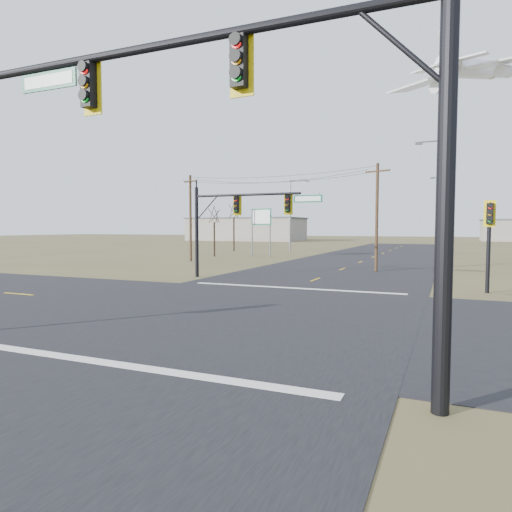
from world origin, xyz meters
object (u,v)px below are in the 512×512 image
Objects in this scene: pedestal_signal_ne at (489,226)px; utility_pole_near at (377,215)px; mast_arm_far at (241,211)px; mast_arm_near at (262,109)px; streetlight_a at (447,195)px; bare_tree_b at (234,210)px; bare_tree_a at (214,214)px; utility_pole_far at (190,216)px; highway_sign at (261,222)px; streetlight_c at (292,212)px; streetlight_b at (450,210)px.

utility_pole_near is (-6.95, 9.45, 0.87)m from pedestal_signal_ne.
mast_arm_near is at bearing -88.73° from mast_arm_far.
streetlight_a is 1.50× the size of bare_tree_b.
bare_tree_b is at bearing 138.74° from pedestal_signal_ne.
mast_arm_near is at bearing -110.33° from streetlight_a.
bare_tree_b is at bearing 105.03° from bare_tree_a.
utility_pole_near is at bearing -29.37° from bare_tree_a.
mast_arm_far is at bearing -177.91° from pedestal_signal_ne.
highway_sign is (4.04, 8.51, -0.54)m from utility_pole_far.
mast_arm_far is 1.20× the size of bare_tree_b.
bare_tree_b is at bearing 118.99° from mast_arm_near.
bare_tree_a is at bearing 122.13° from mast_arm_near.
bare_tree_b is at bearing 136.02° from streetlight_a.
bare_tree_b reaches higher than highway_sign.
pedestal_signal_ne is 0.43× the size of streetlight_a.
utility_pole_far is 1.16× the size of bare_tree_b.
pedestal_signal_ne is 17.05m from streetlight_a.
streetlight_a is 1.14× the size of streetlight_c.
pedestal_signal_ne is 0.77× the size of bare_tree_a.
mast_arm_near is 1.06× the size of streetlight_a.
bare_tree_a is at bearing 148.30° from pedestal_signal_ne.
mast_arm_near is 2.12× the size of highway_sign.
bare_tree_b is at bearing 91.65° from mast_arm_far.
mast_arm_far is at bearing -142.55° from streetlight_a.
bare_tree_a is at bearing -74.97° from bare_tree_b.
mast_arm_near is 26.71m from utility_pole_near.
mast_arm_near is at bearing -63.57° from bare_tree_b.
utility_pole_near is 1.32× the size of bare_tree_a.
highway_sign is 0.55× the size of streetlight_b.
streetlight_a is (19.35, -4.97, 2.26)m from highway_sign.
streetlight_c is 11.82m from bare_tree_a.
streetlight_b reaches higher than highway_sign.
highway_sign is (-16.04, 38.84, -1.88)m from mast_arm_near.
streetlight_a is 31.99m from bare_tree_b.
streetlight_a reaches higher than bare_tree_b.
mast_arm_far is at bearing -47.56° from utility_pole_far.
mast_arm_far is 11.27m from utility_pole_near.
utility_pole_near is (-1.52, 26.63, -1.49)m from mast_arm_near.
streetlight_b is at bearing 1.60° from streetlight_c.
pedestal_signal_ne is 0.87× the size of highway_sign.
utility_pole_far is at bearing 158.56° from pedestal_signal_ne.
highway_sign is at bearing 140.58° from pedestal_signal_ne.
bare_tree_b is (-30.03, 32.33, 2.43)m from pedestal_signal_ne.
bare_tree_a is (-21.47, 37.86, -0.86)m from mast_arm_near.
highway_sign is 20.11m from streetlight_a.
pedestal_signal_ne is 36.31m from streetlight_b.
mast_arm_near is 1.42× the size of utility_pole_near.
utility_pole_far is (-18.56, 3.70, 0.15)m from utility_pole_near.
mast_arm_near is 53.49m from streetlight_b.
utility_pole_near is 18.97m from highway_sign.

